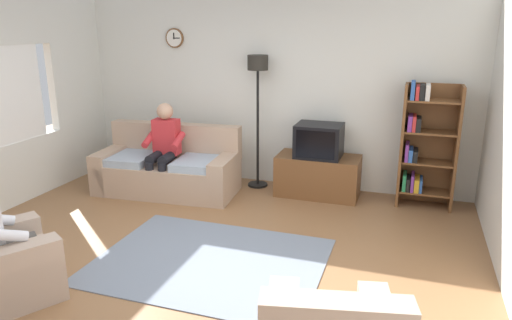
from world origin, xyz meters
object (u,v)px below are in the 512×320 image
object	(u,v)px
person_on_couch	(164,144)
person_in_left_armchair	(0,231)
tv_stand	(318,176)
tv	(319,141)
bookshelf	(424,144)
couch	(168,169)
floor_lamp	(258,85)

from	to	relation	value
person_on_couch	person_in_left_armchair	xyz separation A→B (m)	(-0.04, -2.68, -0.09)
tv_stand	tv	world-z (taller)	tv
tv_stand	bookshelf	world-z (taller)	bookshelf
couch	tv	bearing A→B (deg)	13.52
floor_lamp	person_on_couch	distance (m)	1.51
tv	person_in_left_armchair	xyz separation A→B (m)	(-2.02, -3.27, -0.16)
tv	bookshelf	distance (m)	1.32
tv	person_on_couch	xyz separation A→B (m)	(-1.98, -0.59, -0.07)
person_in_left_armchair	bookshelf	bearing A→B (deg)	45.30
couch	floor_lamp	size ratio (longest dim) A/B	1.06
tv	floor_lamp	distance (m)	1.13
couch	person_on_couch	size ratio (longest dim) A/B	1.58
bookshelf	person_in_left_armchair	distance (m)	4.75
bookshelf	person_in_left_armchair	world-z (taller)	bookshelf
tv_stand	person_in_left_armchair	size ratio (longest dim) A/B	0.98
tv_stand	bookshelf	size ratio (longest dim) A/B	0.69
person_on_couch	bookshelf	bearing A→B (deg)	11.76
couch	person_in_left_armchair	world-z (taller)	person_in_left_armchair
couch	floor_lamp	bearing A→B (deg)	28.64
bookshelf	person_on_couch	world-z (taller)	bookshelf
couch	bookshelf	world-z (taller)	bookshelf
floor_lamp	person_in_left_armchair	xyz separation A→B (m)	(-1.13, -3.40, -0.85)
bookshelf	couch	bearing A→B (deg)	-170.12
tv	floor_lamp	world-z (taller)	floor_lamp
person_in_left_armchair	floor_lamp	bearing A→B (deg)	71.61
tv	bookshelf	size ratio (longest dim) A/B	0.38
couch	tv_stand	size ratio (longest dim) A/B	1.78
tv	person_on_couch	distance (m)	2.07
tv_stand	person_on_couch	bearing A→B (deg)	-162.79
couch	tv_stand	world-z (taller)	couch
person_on_couch	floor_lamp	bearing A→B (deg)	33.15
tv_stand	floor_lamp	distance (m)	1.48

